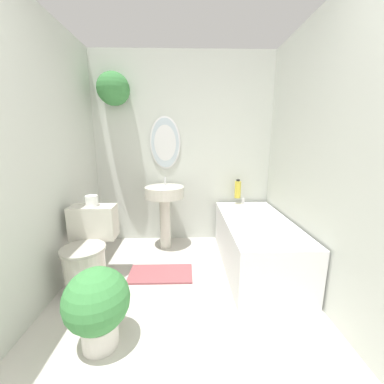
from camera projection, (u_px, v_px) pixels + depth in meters
name	position (u px, v px, depth m)	size (l,w,h in m)	color
wall_back	(174.00, 143.00, 3.02)	(2.37, 0.38, 2.40)	silver
wall_left	(23.00, 160.00, 1.71)	(0.06, 2.78, 2.40)	silver
wall_right	(335.00, 159.00, 1.77)	(0.06, 2.78, 2.40)	silver
toilet	(88.00, 253.00, 2.13)	(0.42, 0.57, 0.73)	beige
pedestal_sink	(165.00, 201.00, 2.89)	(0.47, 0.47, 0.89)	beige
bathtub	(256.00, 242.00, 2.50)	(0.67, 1.43, 0.61)	silver
shampoo_bottle	(238.00, 189.00, 3.03)	(0.08, 0.08, 0.24)	gold
potted_plant	(97.00, 304.00, 1.51)	(0.42, 0.42, 0.55)	silver
bath_mat	(161.00, 274.00, 2.39)	(0.64, 0.34, 0.02)	#934C51
toilet_paper_roll	(92.00, 201.00, 2.21)	(0.11, 0.11, 0.10)	white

